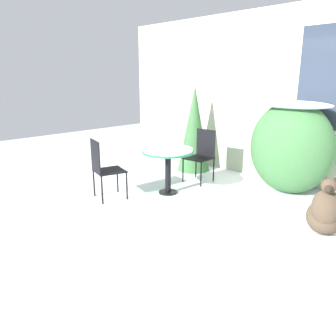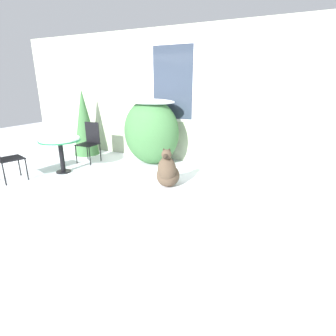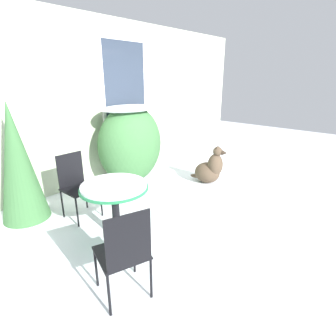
{
  "view_description": "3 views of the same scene",
  "coord_description": "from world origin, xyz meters",
  "px_view_note": "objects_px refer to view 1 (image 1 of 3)",
  "views": [
    {
      "loc": [
        2.2,
        -3.35,
        1.79
      ],
      "look_at": [
        -1.26,
        0.3,
        0.42
      ],
      "focal_mm": 35.0,
      "sensor_mm": 36.0,
      "label": 1
    },
    {
      "loc": [
        3.0,
        -3.48,
        1.8
      ],
      "look_at": [
        1.07,
        0.56,
        0.34
      ],
      "focal_mm": 28.0,
      "sensor_mm": 36.0,
      "label": 2
    },
    {
      "loc": [
        -2.92,
        -2.14,
        1.93
      ],
      "look_at": [
        0.0,
        0.6,
        0.55
      ],
      "focal_mm": 28.0,
      "sensor_mm": 36.0,
      "label": 3
    }
  ],
  "objects_px": {
    "patio_table": "(168,155)",
    "patio_chair_far_side": "(104,167)",
    "dog": "(325,213)",
    "patio_chair_near_table": "(201,154)"
  },
  "relations": [
    {
      "from": "patio_chair_far_side",
      "to": "dog",
      "type": "relative_size",
      "value": 1.24
    },
    {
      "from": "patio_chair_near_table",
      "to": "dog",
      "type": "relative_size",
      "value": 1.24
    },
    {
      "from": "patio_table",
      "to": "patio_chair_far_side",
      "type": "relative_size",
      "value": 0.88
    },
    {
      "from": "patio_table",
      "to": "patio_chair_near_table",
      "type": "bearing_deg",
      "value": 91.47
    },
    {
      "from": "dog",
      "to": "patio_chair_near_table",
      "type": "bearing_deg",
      "value": 146.55
    },
    {
      "from": "patio_table",
      "to": "patio_chair_near_table",
      "type": "distance_m",
      "value": 0.9
    },
    {
      "from": "patio_chair_far_side",
      "to": "dog",
      "type": "xyz_separation_m",
      "value": [
        2.87,
        1.06,
        -0.23
      ]
    },
    {
      "from": "patio_table",
      "to": "patio_chair_far_side",
      "type": "bearing_deg",
      "value": -121.53
    },
    {
      "from": "patio_table",
      "to": "dog",
      "type": "bearing_deg",
      "value": 5.12
    },
    {
      "from": "dog",
      "to": "patio_chair_far_side",
      "type": "bearing_deg",
      "value": -177.11
    }
  ]
}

